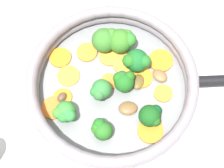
{
  "coord_description": "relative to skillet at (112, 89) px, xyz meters",
  "views": [
    {
      "loc": [
        0.11,
        0.24,
        0.67
      ],
      "look_at": [
        0.0,
        0.0,
        0.03
      ],
      "focal_mm": 60.0,
      "sensor_mm": 36.0,
      "label": 1
    }
  ],
  "objects": [
    {
      "name": "ground_plane",
      "position": [
        0.0,
        0.0,
        -0.01
      ],
      "size": [
        4.0,
        4.0,
        0.0
      ],
      "primitive_type": "plane",
      "color": "#BABCBD"
    },
    {
      "name": "skillet",
      "position": [
        0.0,
        0.0,
        0.0
      ],
      "size": [
        0.29,
        0.29,
        0.02
      ],
      "primitive_type": "cylinder",
      "color": "gray",
      "rests_on": "ground_plane"
    },
    {
      "name": "skillet_rim_wall",
      "position": [
        0.0,
        0.0,
        0.03
      ],
      "size": [
        0.31,
        0.31,
        0.04
      ],
      "color": "gray",
      "rests_on": "skillet"
    },
    {
      "name": "skillet_rivet_left",
      "position": [
        -0.11,
        0.09,
        0.01
      ],
      "size": [
        0.01,
        0.01,
        0.01
      ],
      "primitive_type": "sphere",
      "color": "gray",
      "rests_on": "skillet"
    },
    {
      "name": "skillet_rivet_right",
      "position": [
        -0.14,
        0.01,
        0.01
      ],
      "size": [
        0.01,
        0.01,
        0.01
      ],
      "primitive_type": "sphere",
      "color": "gray",
      "rests_on": "skillet"
    },
    {
      "name": "carrot_slice_0",
      "position": [
        -0.0,
        -0.01,
        0.01
      ],
      "size": [
        0.03,
        0.03,
        0.0
      ],
      "primitive_type": "cylinder",
      "rotation": [
        0.0,
        0.0,
        1.59
      ],
      "color": "orange",
      "rests_on": "skillet"
    },
    {
      "name": "carrot_slice_1",
      "position": [
        -0.04,
        0.08,
        0.01
      ],
      "size": [
        0.03,
        0.03,
        0.01
      ],
      "primitive_type": "cylinder",
      "rotation": [
        0.0,
        0.0,
        4.67
      ],
      "color": "orange",
      "rests_on": "skillet"
    },
    {
      "name": "carrot_slice_2",
      "position": [
        0.11,
        -0.01,
        0.01
      ],
      "size": [
        0.04,
        0.04,
        0.0
      ],
      "primitive_type": "cylinder",
      "rotation": [
        0.0,
        0.0,
        0.03
      ],
      "color": "orange",
      "rests_on": "skillet"
    },
    {
      "name": "carrot_slice_3",
      "position": [
        -0.04,
        -0.03,
        0.01
      ],
      "size": [
        0.05,
        0.05,
        0.01
      ],
      "primitive_type": "cylinder",
      "rotation": [
        0.0,
        0.0,
        1.51
      ],
      "color": "orange",
      "rests_on": "skillet"
    },
    {
      "name": "carrot_slice_4",
      "position": [
        -0.06,
        0.01,
        0.01
      ],
      "size": [
        0.06,
        0.06,
        0.01
      ],
      "primitive_type": "cylinder",
      "rotation": [
        0.0,
        0.0,
        0.77
      ],
      "color": "orange",
      "rests_on": "skillet"
    },
    {
      "name": "carrot_slice_5",
      "position": [
        0.09,
        -0.02,
        0.01
      ],
      "size": [
        0.05,
        0.05,
        0.0
      ],
      "primitive_type": "cylinder",
      "rotation": [
        0.0,
        0.0,
        2.35
      ],
      "color": "orange",
      "rests_on": "skillet"
    },
    {
      "name": "carrot_slice_6",
      "position": [
        -0.02,
        -0.06,
        0.01
      ],
      "size": [
        0.06,
        0.06,
        0.01
      ],
      "primitive_type": "cylinder",
      "rotation": [
        0.0,
        0.0,
        5.0
      ],
      "color": "orange",
      "rests_on": "skillet"
    },
    {
      "name": "carrot_slice_7",
      "position": [
        0.07,
        -0.05,
        0.01
      ],
      "size": [
        0.06,
        0.06,
        0.0
      ],
      "primitive_type": "cylinder",
      "rotation": [
        0.0,
        0.0,
        3.86
      ],
      "color": "orange",
      "rests_on": "skillet"
    },
    {
      "name": "carrot_slice_8",
      "position": [
        -0.11,
        -0.01,
        0.01
      ],
      "size": [
        0.07,
        0.07,
        0.01
      ],
      "primitive_type": "cylinder",
      "rotation": [
        0.0,
        0.0,
        3.83
      ],
      "color": "orange",
      "rests_on": "skillet"
    },
    {
      "name": "carrot_slice_9",
      "position": [
        0.01,
        -0.08,
        0.01
      ],
      "size": [
        0.06,
        0.06,
        0.01
      ],
      "primitive_type": "cylinder",
      "rotation": [
        0.0,
        0.0,
        0.63
      ],
      "color": "orange",
      "rests_on": "skillet"
    },
    {
      "name": "carrot_slice_10",
      "position": [
        -0.08,
        0.05,
        0.01
      ],
      "size": [
        0.04,
        0.04,
        0.01
      ],
      "primitive_type": "cylinder",
      "rotation": [
        0.0,
        0.0,
        3.16
      ],
      "color": "orange",
      "rests_on": "skillet"
    },
    {
      "name": "carrot_slice_11",
      "position": [
        0.07,
        -0.1,
        0.01
      ],
      "size": [
        0.05,
        0.05,
        0.0
      ],
      "primitive_type": "cylinder",
      "rotation": [
        0.0,
        0.0,
        6.18
      ],
      "color": "orange",
      "rests_on": "skillet"
    },
    {
      "name": "carrot_slice_12",
      "position": [
        -0.03,
        0.11,
        0.01
      ],
      "size": [
        0.06,
        0.06,
        0.01
      ],
      "primitive_type": "cylinder",
      "rotation": [
        0.0,
        0.0,
        5.79
      ],
      "color": "orange",
      "rests_on": "skillet"
    },
    {
      "name": "broccoli_floret_0",
      "position": [
        0.03,
        0.01,
        0.04
      ],
      "size": [
        0.04,
        0.04,
        0.05
      ],
      "color": "#74A34E",
      "rests_on": "skillet"
    },
    {
      "name": "broccoli_floret_1",
      "position": [
        0.1,
        0.02,
        0.03
      ],
      "size": [
        0.04,
        0.04,
        0.04
      ],
      "color": "#75995B",
      "rests_on": "skillet"
    },
    {
      "name": "broccoli_floret_2",
      "position": [
        -0.06,
        -0.02,
        0.04
      ],
      "size": [
        0.05,
        0.04,
        0.05
      ],
      "color": "#83AA6A",
      "rests_on": "skillet"
    },
    {
      "name": "broccoli_floret_3",
      "position": [
        -0.03,
        0.09,
        0.04
      ],
      "size": [
        0.04,
        0.04,
        0.05
      ],
      "color": "#7DA15A",
      "rests_on": "skillet"
    },
    {
      "name": "broccoli_floret_4",
      "position": [
        -0.03,
        -0.08,
        0.04
      ],
      "size": [
        0.05,
        0.05,
        0.05
      ],
      "color": "#7EB05D",
      "rests_on": "skillet"
    },
    {
      "name": "broccoli_floret_5",
      "position": [
        -0.05,
        -0.07,
        0.04
      ],
      "size": [
        0.05,
        0.05,
        0.05
      ],
      "color": "#6C9545",
      "rests_on": "skillet"
    },
    {
      "name": "broccoli_floret_6",
      "position": [
        0.05,
        0.07,
        0.03
      ],
      "size": [
        0.04,
        0.04,
        0.04
      ],
      "color": "#5E904E",
      "rests_on": "skillet"
    },
    {
      "name": "broccoli_floret_7",
      "position": [
        -0.02,
        0.01,
        0.03
      ],
      "size": [
        0.04,
        0.04,
        0.04
      ],
      "color": "#6B9F5D",
      "rests_on": "skillet"
    },
    {
      "name": "mushroom_piece_0",
      "position": [
        -0.09,
        0.02,
        0.01
      ],
      "size": [
        0.03,
        0.04,
        0.01
      ],
      "primitive_type": "ellipsoid",
      "rotation": [
        0.0,
        0.0,
        5.14
      ],
      "color": "brown",
      "rests_on": "skillet"
    },
    {
      "name": "mushroom_piece_1",
      "position": [
        -0.05,
        0.01,
        0.01
      ],
      "size": [
        0.04,
        0.04,
        0.01
      ],
      "primitive_type": "ellipsoid",
      "rotation": [
        0.0,
        0.0,
        0.93
      ],
      "color": "brown",
      "rests_on": "skillet"
    },
    {
      "name": "mushroom_piece_2",
      "position": [
        0.09,
        -0.02,
        0.02
      ],
      "size": [
        0.03,
        0.02,
        0.01
      ],
      "primitive_type": "ellipsoid",
      "rotation": [
        0.0,
        0.0,
        0.55
      ],
      "color": "brown",
      "rests_on": "skillet"
    },
    {
      "name": "mushroom_piece_3",
      "position": [
        -0.01,
        0.05,
        0.01
      ],
      "size": [
        0.04,
        0.04,
        0.01
      ],
      "primitive_type": "ellipsoid",
      "rotation": [
        0.0,
        0.0,
        5.91
      ],
      "color": "brown",
      "rests_on": "skillet"
    }
  ]
}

